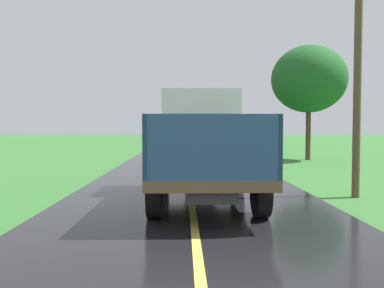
# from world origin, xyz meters

# --- Properties ---
(banana_truck_near) EXTENTS (2.38, 5.82, 2.80)m
(banana_truck_near) POSITION_xyz_m (0.26, 10.87, 1.46)
(banana_truck_near) COLOR #2D2D30
(banana_truck_near) RESTS_ON road_surface
(utility_pole_roadside) EXTENTS (2.41, 0.20, 7.75)m
(utility_pole_roadside) POSITION_xyz_m (4.37, 11.10, 4.22)
(utility_pole_roadside) COLOR brown
(utility_pole_roadside) RESTS_ON ground
(roadside_tree_near_left) EXTENTS (4.21, 4.21, 6.49)m
(roadside_tree_near_left) POSITION_xyz_m (6.91, 23.07, 4.58)
(roadside_tree_near_left) COLOR #4C3823
(roadside_tree_near_left) RESTS_ON ground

